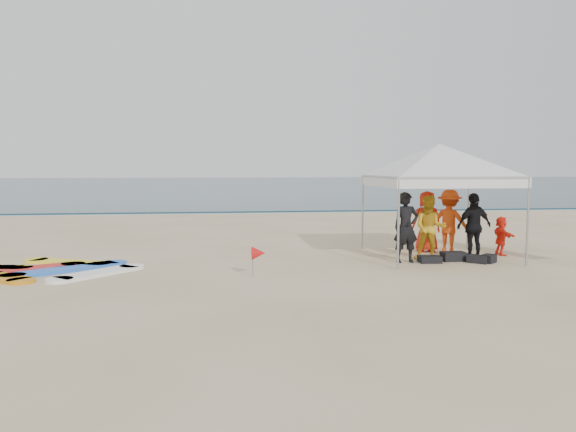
# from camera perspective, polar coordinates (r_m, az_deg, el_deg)

# --- Properties ---
(ground) EXTENTS (120.00, 120.00, 0.00)m
(ground) POSITION_cam_1_polar(r_m,az_deg,el_deg) (9.82, -0.72, -8.36)
(ground) COLOR beige
(ground) RESTS_ON ground
(ocean) EXTENTS (160.00, 84.00, 0.08)m
(ocean) POSITION_cam_1_polar(r_m,az_deg,el_deg) (69.53, -6.48, 3.18)
(ocean) COLOR #0C2633
(ocean) RESTS_ON ground
(shoreline_foam) EXTENTS (160.00, 1.20, 0.01)m
(shoreline_foam) POSITION_cam_1_polar(r_m,az_deg,el_deg) (27.80, -5.08, 0.35)
(shoreline_foam) COLOR silver
(shoreline_foam) RESTS_ON ground
(person_black_a) EXTENTS (0.63, 0.44, 1.67)m
(person_black_a) POSITION_cam_1_polar(r_m,az_deg,el_deg) (13.58, 11.90, -1.15)
(person_black_a) COLOR black
(person_black_a) RESTS_ON ground
(person_yellow) EXTENTS (0.94, 0.85, 1.58)m
(person_yellow) POSITION_cam_1_polar(r_m,az_deg,el_deg) (14.06, 14.22, -1.18)
(person_yellow) COLOR gold
(person_yellow) RESTS_ON ground
(person_orange_a) EXTENTS (1.25, 1.16, 1.69)m
(person_orange_a) POSITION_cam_1_polar(r_m,az_deg,el_deg) (15.01, 16.07, -0.62)
(person_orange_a) COLOR #E74A14
(person_orange_a) RESTS_ON ground
(person_black_b) EXTENTS (1.02, 0.60, 1.63)m
(person_black_b) POSITION_cam_1_polar(r_m,az_deg,el_deg) (14.51, 18.37, -0.98)
(person_black_b) COLOR black
(person_black_b) RESTS_ON ground
(person_orange_b) EXTENTS (0.82, 0.56, 1.63)m
(person_orange_b) POSITION_cam_1_polar(r_m,az_deg,el_deg) (15.37, 13.90, -0.55)
(person_orange_b) COLOR red
(person_orange_b) RESTS_ON ground
(person_seated) EXTENTS (0.31, 0.93, 1.00)m
(person_seated) POSITION_cam_1_polar(r_m,az_deg,el_deg) (15.43, 20.84, -1.89)
(person_seated) COLOR #FF2B16
(person_seated) RESTS_ON ground
(canopy_tent) EXTENTS (4.30, 4.30, 3.25)m
(canopy_tent) POSITION_cam_1_polar(r_m,az_deg,el_deg) (14.50, 15.11, 7.06)
(canopy_tent) COLOR #A5A5A8
(canopy_tent) RESTS_ON ground
(marker_pennant) EXTENTS (0.28, 0.28, 0.64)m
(marker_pennant) POSITION_cam_1_polar(r_m,az_deg,el_deg) (11.59, -3.03, -3.80)
(marker_pennant) COLOR #A5A5A8
(marker_pennant) RESTS_ON ground
(gear_pile) EXTENTS (1.86, 0.79, 0.22)m
(gear_pile) POSITION_cam_1_polar(r_m,az_deg,el_deg) (14.03, 16.84, -4.11)
(gear_pile) COLOR black
(gear_pile) RESTS_ON ground
(surfboard_spread) EXTENTS (5.28, 2.95, 0.07)m
(surfboard_spread) POSITION_cam_1_polar(r_m,az_deg,el_deg) (13.61, -26.17, -4.95)
(surfboard_spread) COLOR #268D4E
(surfboard_spread) RESTS_ON ground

